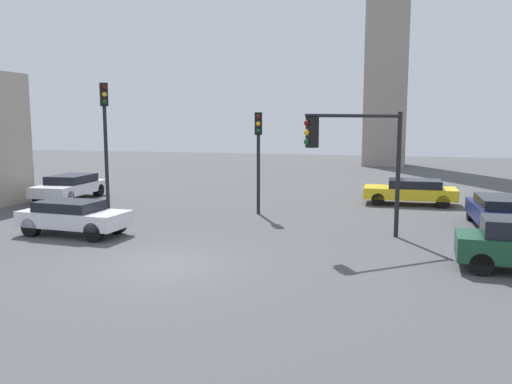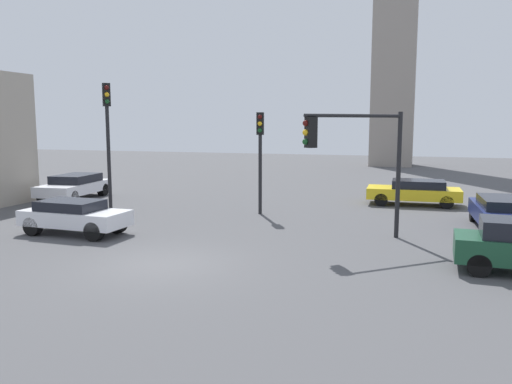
# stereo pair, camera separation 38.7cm
# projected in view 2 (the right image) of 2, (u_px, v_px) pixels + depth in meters

# --- Properties ---
(ground_plane) EXTENTS (107.97, 107.97, 0.00)m
(ground_plane) POSITION_uv_depth(u_px,v_px,m) (161.00, 264.00, 15.06)
(ground_plane) COLOR #4C4C4F
(traffic_light_0) EXTENTS (0.45, 0.48, 5.87)m
(traffic_light_0) POSITION_uv_depth(u_px,v_px,m) (108.00, 125.00, 22.55)
(traffic_light_0) COLOR black
(traffic_light_0) RESTS_ON ground_plane
(traffic_light_2) EXTENTS (3.05, 2.70, 4.54)m
(traffic_light_2) POSITION_uv_depth(u_px,v_px,m) (354.00, 147.00, 17.44)
(traffic_light_2) COLOR black
(traffic_light_2) RESTS_ON ground_plane
(traffic_light_3) EXTENTS (0.38, 0.49, 4.61)m
(traffic_light_3) POSITION_uv_depth(u_px,v_px,m) (260.00, 143.00, 23.05)
(traffic_light_3) COLOR black
(traffic_light_3) RESTS_ON ground_plane
(car_0) EXTENTS (2.46, 4.79, 1.34)m
(car_0) POSITION_uv_depth(u_px,v_px,m) (75.00, 186.00, 28.00)
(car_0) COLOR silver
(car_0) RESTS_ON ground_plane
(car_1) EXTENTS (2.18, 4.81, 1.30)m
(car_1) POSITION_uv_depth(u_px,v_px,m) (504.00, 212.00, 19.78)
(car_1) COLOR navy
(car_1) RESTS_ON ground_plane
(car_3) EXTENTS (4.04, 1.83, 1.28)m
(car_3) POSITION_uv_depth(u_px,v_px,m) (74.00, 216.00, 19.09)
(car_3) COLOR silver
(car_3) RESTS_ON ground_plane
(car_4) EXTENTS (4.61, 2.10, 1.28)m
(car_4) POSITION_uv_depth(u_px,v_px,m) (415.00, 191.00, 25.94)
(car_4) COLOR yellow
(car_4) RESTS_ON ground_plane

